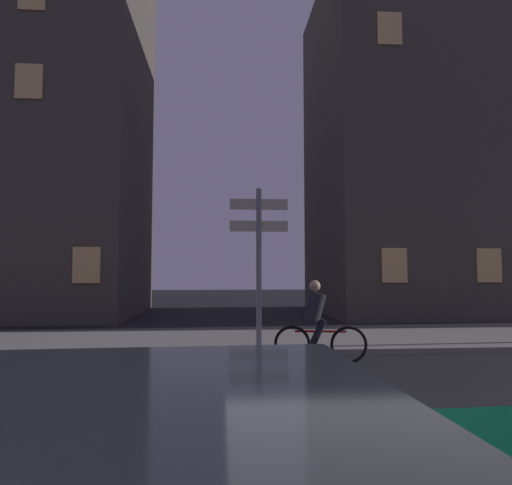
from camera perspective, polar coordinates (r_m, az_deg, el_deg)
ground_plane at (r=4.69m, az=13.44°, el=-25.91°), size 80.00×80.00×0.00m
sidewalk_kerb at (r=11.23m, az=2.33°, el=-12.49°), size 40.00×3.32×0.14m
signpost at (r=9.84m, az=0.36°, el=-1.34°), size 1.30×0.12×3.48m
cyclist at (r=8.98m, az=7.87°, el=-10.30°), size 1.81×0.38×1.61m
building_left_block at (r=21.72m, az=-25.57°, el=16.73°), size 8.18×7.50×18.48m
building_right_block at (r=21.80m, az=21.78°, el=10.87°), size 10.32×7.61×14.36m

